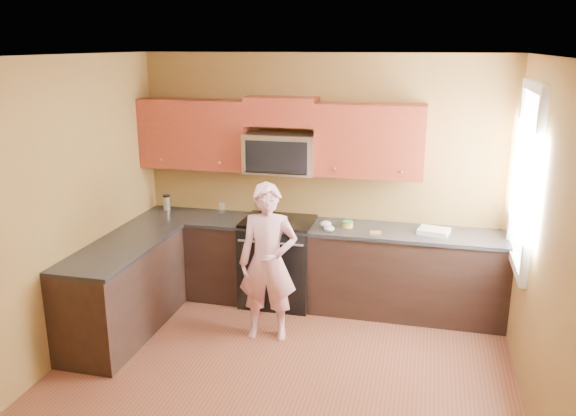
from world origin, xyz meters
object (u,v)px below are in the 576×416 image
(microwave, at_px, (281,172))
(travel_mug, at_px, (167,210))
(stove, at_px, (278,261))
(butter_tub, at_px, (348,227))
(woman, at_px, (268,262))
(frying_pan, at_px, (266,222))

(microwave, distance_m, travel_mug, 1.48)
(stove, distance_m, butter_tub, 0.88)
(stove, xyz_separation_m, travel_mug, (-1.39, 0.17, 0.45))
(microwave, relative_size, woman, 0.49)
(woman, distance_m, frying_pan, 0.75)
(stove, relative_size, woman, 0.61)
(stove, xyz_separation_m, microwave, (0.00, 0.12, 0.97))
(frying_pan, distance_m, butter_tub, 0.87)
(stove, bearing_deg, microwave, 90.00)
(frying_pan, height_order, travel_mug, travel_mug)
(stove, relative_size, frying_pan, 1.99)
(woman, height_order, travel_mug, woman)
(microwave, bearing_deg, butter_tub, -8.70)
(woman, xyz_separation_m, frying_pan, (-0.22, 0.69, 0.18))
(butter_tub, bearing_deg, microwave, 171.30)
(stove, distance_m, microwave, 0.98)
(butter_tub, height_order, travel_mug, travel_mug)
(frying_pan, bearing_deg, woman, -92.52)
(stove, bearing_deg, woman, -82.26)
(frying_pan, bearing_deg, microwave, 45.41)
(stove, height_order, frying_pan, frying_pan)
(travel_mug, bearing_deg, frying_pan, -12.76)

